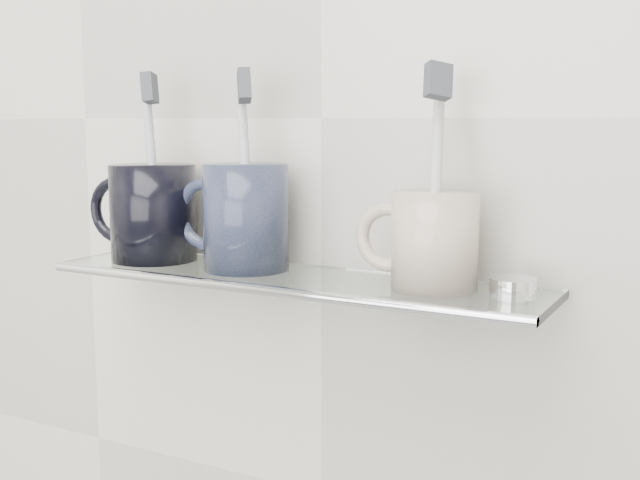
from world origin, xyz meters
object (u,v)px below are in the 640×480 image
Objects in this scene: mug_center at (246,217)px; mug_right at (435,241)px; shelf_glass at (291,279)px; mug_left at (153,213)px.

mug_center is 1.22× the size of mug_right.
shelf_glass is at bearing -2.09° from mug_center.
mug_left reaches higher than shelf_glass.
mug_center reaches higher than mug_left.
mug_right is at bearing -15.28° from mug_left.
mug_right is (0.20, 0.00, -0.01)m from mug_center.
mug_left is 1.18× the size of mug_right.
mug_left is 0.96× the size of mug_center.
mug_center is at bearing -15.28° from mug_left.
mug_left is at bearing 178.33° from shelf_glass.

